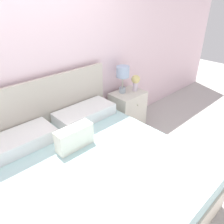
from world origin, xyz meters
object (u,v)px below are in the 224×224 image
at_px(nightstand, 127,111).
at_px(flower_vase, 136,81).
at_px(bed, 91,176).
at_px(table_lamp, 123,74).

height_order(nightstand, flower_vase, flower_vase).
relative_size(nightstand, flower_vase, 2.48).
bearing_deg(nightstand, flower_vase, -6.43).
distance_m(bed, nightstand, 1.44).
distance_m(table_lamp, flower_vase, 0.25).
bearing_deg(table_lamp, nightstand, -50.79).
distance_m(nightstand, flower_vase, 0.48).
bearing_deg(flower_vase, bed, -154.99).
bearing_deg(table_lamp, bed, -148.59).
height_order(table_lamp, flower_vase, table_lamp).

